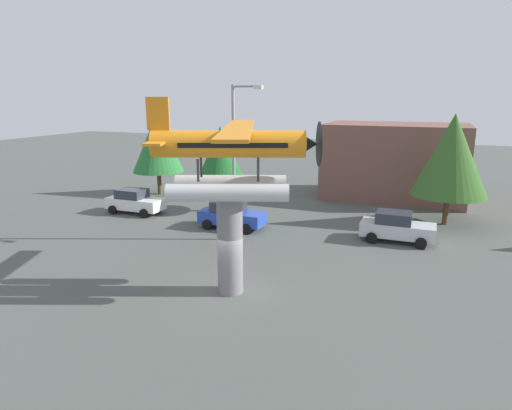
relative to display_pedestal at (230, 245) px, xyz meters
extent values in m
plane|color=#4C514C|center=(0.00, 0.00, -2.15)|extent=(140.00, 140.00, 0.00)
cylinder|color=slate|center=(0.00, 0.00, 0.00)|extent=(1.10, 1.10, 4.30)
cylinder|color=silver|center=(0.36, -0.93, 2.50)|extent=(4.73, 2.40, 0.70)
cylinder|color=#333338|center=(1.30, -0.03, 3.30)|extent=(0.13, 0.13, 0.90)
cylinder|color=#333338|center=(-0.94, -0.90, 3.30)|extent=(0.13, 0.13, 0.90)
cylinder|color=silver|center=(-0.36, 0.93, 2.50)|extent=(4.73, 2.40, 0.70)
cylinder|color=#333338|center=(0.94, 0.90, 3.30)|extent=(0.13, 0.13, 0.90)
cylinder|color=#333338|center=(-1.30, 0.03, 3.30)|extent=(0.13, 0.13, 0.90)
cylinder|color=orange|center=(0.00, 0.00, 4.30)|extent=(6.17, 3.28, 1.10)
cube|color=black|center=(0.19, 0.07, 4.30)|extent=(4.46, 2.64, 0.20)
cone|color=#262628|center=(3.03, 1.18, 4.30)|extent=(0.97, 1.07, 0.88)
cylinder|color=black|center=(3.40, 1.33, 4.30)|extent=(0.69, 1.69, 1.80)
cube|color=orange|center=(0.37, 0.15, 4.91)|extent=(4.81, 10.09, 0.12)
cube|color=orange|center=(-2.61, -1.02, 4.40)|extent=(1.67, 2.86, 0.10)
cube|color=orange|center=(-2.61, -1.02, 5.50)|extent=(0.88, 0.44, 1.30)
cube|color=white|center=(-12.12, 9.67, -1.43)|extent=(4.20, 1.70, 0.80)
cube|color=#2D333D|center=(-12.37, 9.67, -0.71)|extent=(2.00, 1.56, 0.64)
cylinder|color=black|center=(-10.77, 8.77, -1.83)|extent=(0.64, 0.22, 0.64)
cylinder|color=black|center=(-10.77, 10.57, -1.83)|extent=(0.64, 0.22, 0.64)
cylinder|color=black|center=(-13.47, 8.77, -1.83)|extent=(0.64, 0.22, 0.64)
cylinder|color=black|center=(-13.47, 10.57, -1.83)|extent=(0.64, 0.22, 0.64)
cube|color=#2847B7|center=(-3.99, 8.83, -1.43)|extent=(4.20, 1.70, 0.80)
cube|color=#2D333D|center=(-4.24, 8.83, -0.71)|extent=(2.00, 1.56, 0.64)
cylinder|color=black|center=(-2.64, 7.93, -1.83)|extent=(0.64, 0.22, 0.64)
cylinder|color=black|center=(-2.64, 9.73, -1.83)|extent=(0.64, 0.22, 0.64)
cylinder|color=black|center=(-5.34, 7.93, -1.83)|extent=(0.64, 0.22, 0.64)
cylinder|color=black|center=(-5.34, 9.73, -1.83)|extent=(0.64, 0.22, 0.64)
cube|color=silver|center=(6.17, 9.93, -1.43)|extent=(4.20, 1.70, 0.80)
cube|color=#2D333D|center=(5.92, 9.93, -0.71)|extent=(2.00, 1.56, 0.64)
cylinder|color=black|center=(7.52, 9.03, -1.83)|extent=(0.64, 0.22, 0.64)
cylinder|color=black|center=(7.52, 10.83, -1.83)|extent=(0.64, 0.22, 0.64)
cylinder|color=black|center=(4.82, 9.03, -1.83)|extent=(0.64, 0.22, 0.64)
cylinder|color=black|center=(4.82, 10.83, -1.83)|extent=(0.64, 0.22, 0.64)
cylinder|color=gray|center=(-2.86, 6.72, 2.32)|extent=(0.18, 0.18, 8.94)
cylinder|color=gray|center=(-2.06, 6.72, 6.69)|extent=(1.60, 0.12, 0.12)
cube|color=silver|center=(-1.36, 6.72, 6.64)|extent=(0.50, 0.28, 0.20)
cube|color=brown|center=(4.80, 22.00, 0.91)|extent=(11.17, 6.85, 6.13)
cylinder|color=brown|center=(-14.17, 15.86, -1.16)|extent=(0.36, 0.36, 1.98)
cone|color=#287033|center=(-14.17, 15.86, 2.24)|extent=(4.34, 4.34, 4.83)
cylinder|color=brown|center=(-6.57, 12.55, -0.94)|extent=(0.36, 0.36, 2.43)
cone|color=#1E6028|center=(-6.57, 12.55, 2.18)|extent=(3.43, 3.43, 3.81)
cylinder|color=brown|center=(8.82, 14.85, -1.16)|extent=(0.36, 0.36, 1.97)
cone|color=#335B23|center=(8.82, 14.85, 2.48)|extent=(4.77, 4.77, 5.30)
camera|label=1|loc=(7.72, -16.35, 6.20)|focal=31.28mm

